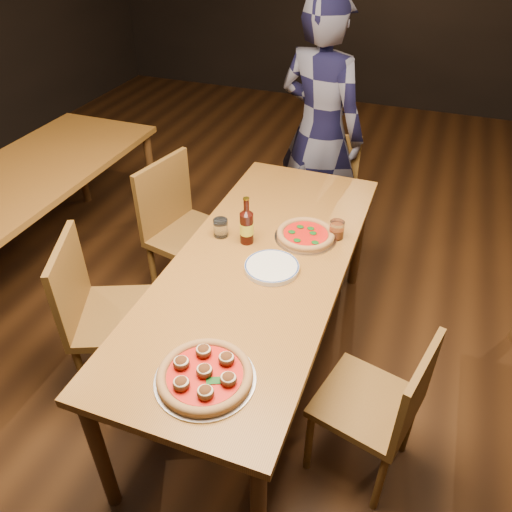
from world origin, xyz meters
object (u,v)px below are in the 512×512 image
(chair_main_sw, at_px, (194,236))
(beer_bottle, at_px, (247,227))
(table_main, at_px, (260,274))
(chair_main_e, at_px, (366,402))
(table_left, at_px, (22,187))
(chair_end, at_px, (321,202))
(chair_main_nw, at_px, (120,315))
(water_glass, at_px, (221,228))
(amber_glass, at_px, (337,230))
(pizza_margherita, at_px, (306,235))
(diner, at_px, (320,132))
(plate_stack, at_px, (272,267))
(pizza_meatball, at_px, (205,375))

(chair_main_sw, relative_size, beer_bottle, 3.91)
(table_main, height_order, chair_main_e, chair_main_e)
(table_left, relative_size, chair_end, 2.20)
(table_main, bearing_deg, chair_main_nw, -153.41)
(table_left, relative_size, water_glass, 21.40)
(amber_glass, bearing_deg, chair_end, 108.08)
(amber_glass, bearing_deg, chair_main_nw, -144.99)
(chair_end, distance_m, water_glass, 1.10)
(chair_end, distance_m, pizza_margherita, 0.94)
(chair_main_nw, bearing_deg, diner, -42.20)
(chair_main_e, height_order, chair_end, chair_end)
(pizza_margherita, bearing_deg, plate_stack, -104.11)
(chair_main_sw, distance_m, chair_end, 0.94)
(diner, bearing_deg, beer_bottle, 107.47)
(table_main, bearing_deg, water_glass, 151.52)
(chair_main_sw, bearing_deg, diner, -17.90)
(chair_main_e, xyz_separation_m, beer_bottle, (-0.74, 0.50, 0.42))
(table_main, height_order, water_glass, water_glass)
(table_main, distance_m, chair_main_e, 0.76)
(chair_main_sw, distance_m, pizza_margherita, 0.80)
(pizza_meatball, distance_m, water_glass, 0.93)
(plate_stack, distance_m, water_glass, 0.38)
(table_left, bearing_deg, pizza_meatball, -30.49)
(pizza_meatball, distance_m, pizza_margherita, 1.01)
(chair_end, xyz_separation_m, water_glass, (-0.29, -1.00, 0.34))
(plate_stack, bearing_deg, chair_main_nw, -158.32)
(table_main, height_order, chair_end, chair_end)
(diner, bearing_deg, pizza_margherita, 121.43)
(amber_glass, bearing_deg, plate_stack, -121.09)
(plate_stack, bearing_deg, chair_main_sw, 144.44)
(pizza_margherita, relative_size, water_glass, 3.39)
(pizza_meatball, xyz_separation_m, amber_glass, (0.24, 1.07, 0.02))
(table_main, bearing_deg, pizza_margherita, 61.00)
(chair_main_sw, distance_m, water_glass, 0.53)
(chair_end, bearing_deg, pizza_margherita, -86.40)
(chair_end, bearing_deg, chair_main_e, -72.94)
(chair_main_e, relative_size, plate_stack, 3.29)
(water_glass, height_order, amber_glass, same)
(beer_bottle, relative_size, amber_glass, 2.65)
(pizza_meatball, bearing_deg, water_glass, 110.09)
(table_main, height_order, beer_bottle, beer_bottle)
(plate_stack, bearing_deg, pizza_meatball, -91.34)
(table_main, distance_m, pizza_meatball, 0.74)
(chair_end, bearing_deg, beer_bottle, -102.57)
(chair_main_sw, height_order, amber_glass, chair_main_sw)
(chair_main_sw, height_order, beer_bottle, beer_bottle)
(table_main, bearing_deg, chair_end, 88.59)
(chair_main_nw, bearing_deg, table_left, 37.08)
(plate_stack, bearing_deg, amber_glass, 58.91)
(table_left, bearing_deg, amber_glass, 0.91)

